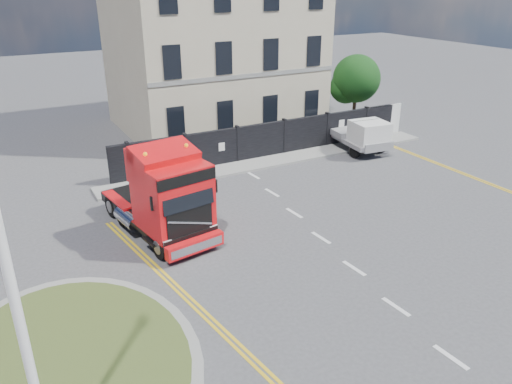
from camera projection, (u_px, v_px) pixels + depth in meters
ground at (250, 251)px, 18.66m from camera, size 120.00×120.00×0.00m
traffic_island at (69, 364)px, 13.12m from camera, size 6.80×6.80×0.17m
hoarding_fence at (277, 139)px, 28.40m from camera, size 18.80×0.25×2.00m
georgian_building at (212, 39)px, 32.32m from camera, size 12.30×10.30×12.80m
tree at (354, 81)px, 33.54m from camera, size 3.20×3.20×4.80m
pavement_far at (277, 160)px, 27.80m from camera, size 20.00×1.60×0.12m
truck at (166, 198)px, 19.09m from camera, size 3.19×6.43×3.69m
flatbed_pickup at (362, 135)px, 28.83m from camera, size 2.42×4.94×1.98m
lamppost_island at (12, 291)px, 8.61m from camera, size 0.26×0.53×8.52m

